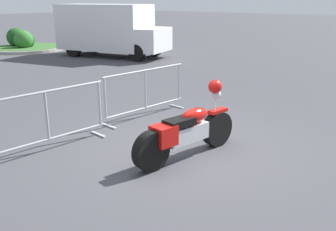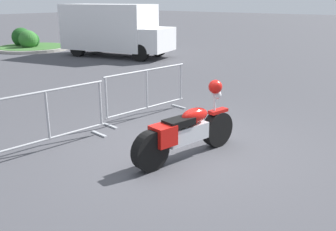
% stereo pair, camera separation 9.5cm
% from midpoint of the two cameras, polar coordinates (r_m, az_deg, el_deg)
% --- Properties ---
extents(ground_plane, '(120.00, 120.00, 0.00)m').
position_cam_midpoint_polar(ground_plane, '(6.66, 2.72, -5.13)').
color(ground_plane, '#424247').
extents(motorcycle, '(2.17, 0.53, 1.23)m').
position_cam_midpoint_polar(motorcycle, '(6.18, 3.30, -2.32)').
color(motorcycle, black).
rests_on(motorcycle, ground).
extents(crowd_barrier_near, '(2.29, 0.65, 1.07)m').
position_cam_midpoint_polar(crowd_barrier_near, '(6.78, -17.46, -0.55)').
color(crowd_barrier_near, '#9EA0A5').
rests_on(crowd_barrier_near, ground).
extents(crowd_barrier_far, '(2.29, 0.65, 1.07)m').
position_cam_midpoint_polar(crowd_barrier_far, '(8.35, -2.91, 3.55)').
color(crowd_barrier_far, '#9EA0A5').
rests_on(crowd_barrier_far, ground).
extents(delivery_van, '(3.13, 5.33, 2.31)m').
position_cam_midpoint_polar(delivery_van, '(17.62, -8.15, 12.97)').
color(delivery_van, white).
rests_on(delivery_van, ground).
extents(planter_island, '(3.82, 3.82, 1.08)m').
position_cam_midpoint_polar(planter_island, '(21.25, -20.27, 10.31)').
color(planter_island, '#ADA89E').
rests_on(planter_island, ground).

